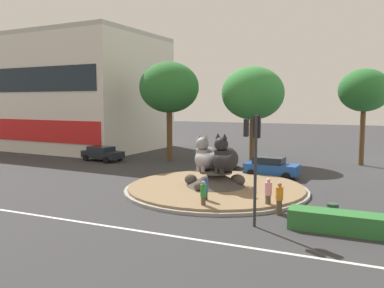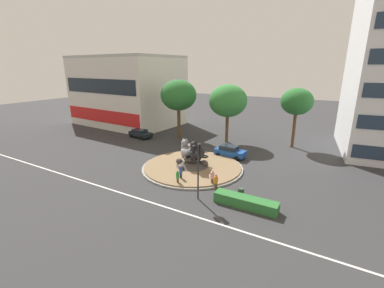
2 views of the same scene
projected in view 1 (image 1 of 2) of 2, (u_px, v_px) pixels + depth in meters
The scene contains 18 objects.
ground_plane at pixel (216, 190), 25.63m from camera, with size 160.00×160.00×0.00m, color #333335.
lane_centreline at pixel (147, 232), 17.48m from camera, with size 112.00×0.20×0.01m, color silver.
roundabout_island at pixel (216, 185), 25.60m from camera, with size 11.92×11.92×1.30m.
cat_statue_grey at pixel (206, 157), 25.73m from camera, with size 1.76×2.40×2.46m.
cat_statue_black at pixel (225, 158), 24.92m from camera, with size 1.91×2.51×2.55m.
traffic_light_mast at pixel (254, 146), 17.96m from camera, with size 0.71×0.57×5.18m.
shophouse_block at pixel (75, 93), 48.85m from camera, with size 21.26×15.19×13.65m.
clipped_hedge_strip at pixel (353, 223), 17.25m from camera, with size 5.50×1.20×0.90m, color #2D7033.
broadleaf_tree_behind_island at pixel (169, 88), 38.07m from camera, with size 5.80×5.80×9.63m.
second_tree_near_tower at pixel (364, 91), 35.02m from camera, with size 4.51×4.51×8.72m.
third_tree_left at pixel (253, 93), 36.60m from camera, with size 5.84×5.84×9.05m.
pedestrian_blue_shirt at pixel (205, 189), 21.87m from camera, with size 0.32×0.32×1.76m.
pedestrian_green_shirt at pixel (203, 195), 20.79m from camera, with size 0.33×0.33×1.64m.
pedestrian_pink_shirt at pixel (268, 193), 21.02m from camera, with size 0.39×0.39×1.72m.
pedestrian_orange_shirt at pixel (279, 198), 20.03m from camera, with size 0.39×0.39×1.69m.
sedan_on_far_lane at pixel (271, 167), 29.91m from camera, with size 4.13×2.16×1.58m.
hatchback_near_shophouse at pixel (102, 153), 38.26m from camera, with size 4.28×2.55×1.42m.
litter_bin at pixel (332, 213), 18.95m from camera, with size 0.56×0.56×0.90m.
Camera 1 is at (8.62, -23.68, 5.82)m, focal length 36.63 mm.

